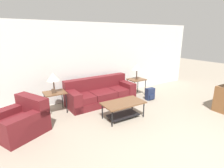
{
  "coord_description": "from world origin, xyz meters",
  "views": [
    {
      "loc": [
        -2.67,
        -1.16,
        2.19
      ],
      "look_at": [
        -0.12,
        3.05,
        0.8
      ],
      "focal_mm": 28.0,
      "sensor_mm": 36.0,
      "label": 1
    }
  ],
  "objects_px": {
    "coffee_table": "(123,106)",
    "side_table_right": "(136,81)",
    "couch": "(101,94)",
    "backpack": "(150,94)",
    "table_lamp_right": "(137,67)",
    "table_lamp_left": "(53,77)",
    "side_table_left": "(55,94)",
    "armchair": "(21,121)"
  },
  "relations": [
    {
      "from": "coffee_table",
      "to": "side_table_right",
      "type": "bearing_deg",
      "value": 41.11
    },
    {
      "from": "couch",
      "to": "backpack",
      "type": "height_order",
      "value": "couch"
    },
    {
      "from": "table_lamp_right",
      "to": "backpack",
      "type": "height_order",
      "value": "table_lamp_right"
    },
    {
      "from": "coffee_table",
      "to": "backpack",
      "type": "xyz_separation_m",
      "value": [
        1.61,
        0.67,
        -0.14
      ]
    },
    {
      "from": "table_lamp_left",
      "to": "side_table_left",
      "type": "bearing_deg",
      "value": 0.0
    },
    {
      "from": "couch",
      "to": "table_lamp_left",
      "type": "relative_size",
      "value": 4.11
    },
    {
      "from": "armchair",
      "to": "table_lamp_left",
      "type": "relative_size",
      "value": 2.34
    },
    {
      "from": "coffee_table",
      "to": "table_lamp_left",
      "type": "relative_size",
      "value": 2.02
    },
    {
      "from": "table_lamp_right",
      "to": "side_table_left",
      "type": "bearing_deg",
      "value": 180.0
    },
    {
      "from": "side_table_left",
      "to": "backpack",
      "type": "xyz_separation_m",
      "value": [
        3.08,
        -0.65,
        -0.36
      ]
    },
    {
      "from": "side_table_left",
      "to": "table_lamp_left",
      "type": "relative_size",
      "value": 1.1
    },
    {
      "from": "side_table_right",
      "to": "backpack",
      "type": "distance_m",
      "value": 0.75
    },
    {
      "from": "coffee_table",
      "to": "side_table_right",
      "type": "xyz_separation_m",
      "value": [
        1.51,
        1.31,
        0.22
      ]
    },
    {
      "from": "armchair",
      "to": "coffee_table",
      "type": "bearing_deg",
      "value": -14.0
    },
    {
      "from": "coffee_table",
      "to": "side_table_right",
      "type": "distance_m",
      "value": 2.01
    },
    {
      "from": "side_table_right",
      "to": "backpack",
      "type": "bearing_deg",
      "value": -81.1
    },
    {
      "from": "side_table_right",
      "to": "armchair",
      "type": "bearing_deg",
      "value": -169.78
    },
    {
      "from": "side_table_right",
      "to": "table_lamp_right",
      "type": "xyz_separation_m",
      "value": [
        0.0,
        0.0,
        0.5
      ]
    },
    {
      "from": "table_lamp_right",
      "to": "backpack",
      "type": "distance_m",
      "value": 1.08
    },
    {
      "from": "coffee_table",
      "to": "backpack",
      "type": "distance_m",
      "value": 1.75
    },
    {
      "from": "side_table_left",
      "to": "side_table_right",
      "type": "relative_size",
      "value": 1.0
    },
    {
      "from": "couch",
      "to": "coffee_table",
      "type": "height_order",
      "value": "couch"
    },
    {
      "from": "armchair",
      "to": "table_lamp_left",
      "type": "distance_m",
      "value": 1.42
    },
    {
      "from": "coffee_table",
      "to": "table_lamp_right",
      "type": "relative_size",
      "value": 2.02
    },
    {
      "from": "table_lamp_right",
      "to": "coffee_table",
      "type": "bearing_deg",
      "value": -138.89
    },
    {
      "from": "couch",
      "to": "side_table_left",
      "type": "bearing_deg",
      "value": -178.86
    },
    {
      "from": "side_table_left",
      "to": "table_lamp_right",
      "type": "relative_size",
      "value": 1.1
    },
    {
      "from": "side_table_right",
      "to": "backpack",
      "type": "relative_size",
      "value": 1.51
    },
    {
      "from": "side_table_right",
      "to": "coffee_table",
      "type": "bearing_deg",
      "value": -138.89
    },
    {
      "from": "side_table_right",
      "to": "table_lamp_right",
      "type": "bearing_deg",
      "value": 0.0
    },
    {
      "from": "armchair",
      "to": "coffee_table",
      "type": "xyz_separation_m",
      "value": [
        2.43,
        -0.61,
        0.05
      ]
    },
    {
      "from": "side_table_right",
      "to": "table_lamp_left",
      "type": "xyz_separation_m",
      "value": [
        -2.98,
        0.0,
        0.5
      ]
    },
    {
      "from": "table_lamp_right",
      "to": "backpack",
      "type": "bearing_deg",
      "value": -81.1
    },
    {
      "from": "table_lamp_left",
      "to": "table_lamp_right",
      "type": "height_order",
      "value": "same"
    },
    {
      "from": "table_lamp_left",
      "to": "table_lamp_right",
      "type": "xyz_separation_m",
      "value": [
        2.98,
        0.0,
        0.0
      ]
    },
    {
      "from": "side_table_left",
      "to": "table_lamp_left",
      "type": "xyz_separation_m",
      "value": [
        -0.0,
        0.0,
        0.5
      ]
    },
    {
      "from": "table_lamp_left",
      "to": "table_lamp_right",
      "type": "relative_size",
      "value": 1.0
    },
    {
      "from": "couch",
      "to": "table_lamp_right",
      "type": "bearing_deg",
      "value": -1.13
    },
    {
      "from": "coffee_table",
      "to": "table_lamp_left",
      "type": "distance_m",
      "value": 2.1
    },
    {
      "from": "armchair",
      "to": "backpack",
      "type": "height_order",
      "value": "armchair"
    },
    {
      "from": "armchair",
      "to": "table_lamp_right",
      "type": "bearing_deg",
      "value": 10.22
    },
    {
      "from": "armchair",
      "to": "backpack",
      "type": "relative_size",
      "value": 3.22
    }
  ]
}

